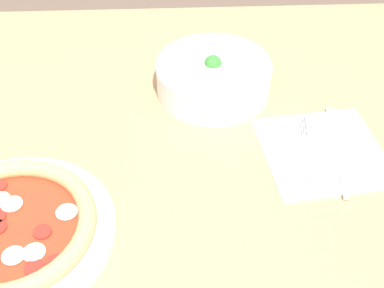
{
  "coord_description": "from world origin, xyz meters",
  "views": [
    {
      "loc": [
        0.04,
        -0.67,
        1.34
      ],
      "look_at": [
        0.07,
        -0.03,
        0.75
      ],
      "focal_mm": 50.0,
      "sensor_mm": 36.0,
      "label": 1
    }
  ],
  "objects_px": {
    "fork": "(306,151)",
    "knife": "(338,154)",
    "pizza": "(9,228)",
    "bowl": "(214,75)"
  },
  "relations": [
    {
      "from": "fork",
      "to": "knife",
      "type": "distance_m",
      "value": 0.05
    },
    {
      "from": "fork",
      "to": "knife",
      "type": "xyz_separation_m",
      "value": [
        0.05,
        -0.01,
        -0.0
      ]
    },
    {
      "from": "pizza",
      "to": "bowl",
      "type": "relative_size",
      "value": 1.4
    },
    {
      "from": "bowl",
      "to": "fork",
      "type": "bearing_deg",
      "value": -51.81
    },
    {
      "from": "knife",
      "to": "pizza",
      "type": "bearing_deg",
      "value": 112.42
    },
    {
      "from": "pizza",
      "to": "knife",
      "type": "distance_m",
      "value": 0.52
    },
    {
      "from": "bowl",
      "to": "knife",
      "type": "height_order",
      "value": "bowl"
    },
    {
      "from": "pizza",
      "to": "bowl",
      "type": "distance_m",
      "value": 0.45
    },
    {
      "from": "fork",
      "to": "knife",
      "type": "height_order",
      "value": "same"
    },
    {
      "from": "pizza",
      "to": "bowl",
      "type": "bearing_deg",
      "value": 46.39
    }
  ]
}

